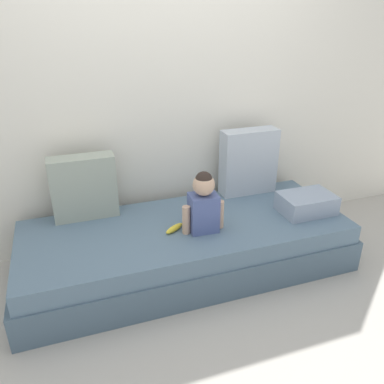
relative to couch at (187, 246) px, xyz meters
The scene contains 8 objects.
ground_plane 0.19m from the couch, ahead, with size 12.00×12.00×0.00m, color #B2ADA3.
back_wall 1.24m from the couch, 90.00° to the left, with size 5.61×0.10×2.54m, color silver.
couch is the anchor object (origin of this frame).
throw_pillow_left 0.87m from the couch, 151.25° to the left, with size 0.46×0.16×0.47m, color #99A393.
throw_pillow_right 0.89m from the couch, 28.75° to the left, with size 0.46×0.16×0.54m, color #B2BCC6.
toddler 0.43m from the couch, 52.96° to the right, with size 0.31×0.16×0.44m.
banana 0.24m from the couch, 150.74° to the right, with size 0.17×0.04×0.04m, color yellow.
folded_blanket 0.97m from the couch, ahead, with size 0.40×0.28×0.14m, color #8E9EB2.
Camera 1 is at (-0.77, -2.33, 1.77)m, focal length 36.41 mm.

